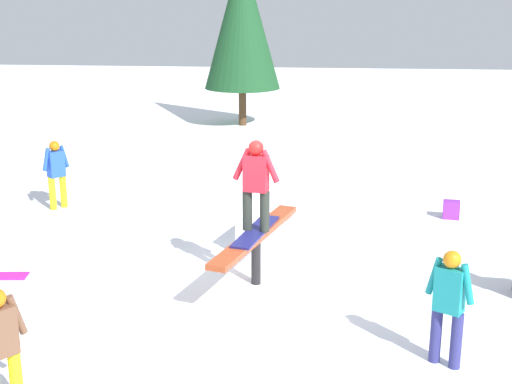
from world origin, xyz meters
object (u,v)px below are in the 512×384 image
at_px(bystander_teal, 449,302).
at_px(pine_tree_far, 242,20).
at_px(bystander_blue, 56,171).
at_px(backpack_on_snow, 451,210).
at_px(rail_feature, 256,240).
at_px(main_rider_on_rail, 256,188).
at_px(bystander_brown, 1,344).

relative_size(bystander_teal, pine_tree_far, 0.26).
height_order(bystander_teal, bystander_blue, bystander_teal).
xyz_separation_m(backpack_on_snow, pine_tree_far, (-9.15, -4.98, 3.08)).
xyz_separation_m(bystander_teal, backpack_on_snow, (-5.53, 0.98, -0.61)).
distance_m(rail_feature, bystander_teal, 3.18).
relative_size(rail_feature, pine_tree_far, 0.52).
bearing_deg(rail_feature, backpack_on_snow, 151.90).
xyz_separation_m(rail_feature, backpack_on_snow, (-3.42, 3.35, -0.51)).
xyz_separation_m(main_rider_on_rail, backpack_on_snow, (-3.42, 3.35, -1.27)).
height_order(main_rider_on_rail, bystander_blue, main_rider_on_rail).
bearing_deg(bystander_teal, pine_tree_far, 137.19).
bearing_deg(rail_feature, bystander_blue, -112.13).
distance_m(bystander_teal, backpack_on_snow, 5.65).
bearing_deg(backpack_on_snow, bystander_blue, -171.75).
distance_m(main_rider_on_rail, bystander_brown, 4.20).
distance_m(bystander_blue, pine_tree_far, 9.90).
height_order(backpack_on_snow, pine_tree_far, pine_tree_far).
height_order(rail_feature, bystander_blue, bystander_blue).
distance_m(main_rider_on_rail, bystander_teal, 3.24).
height_order(bystander_teal, pine_tree_far, pine_tree_far).
distance_m(bystander_blue, backpack_on_snow, 7.58).
bearing_deg(pine_tree_far, bystander_blue, -15.62).
bearing_deg(main_rider_on_rail, bystander_blue, -116.12).
bearing_deg(backpack_on_snow, bystander_teal, -92.37).
height_order(rail_feature, backpack_on_snow, rail_feature).
bearing_deg(bystander_teal, rail_feature, 170.17).
bearing_deg(bystander_brown, backpack_on_snow, 179.24).
height_order(rail_feature, bystander_brown, bystander_brown).
bearing_deg(pine_tree_far, main_rider_on_rail, 7.38).
relative_size(rail_feature, backpack_on_snow, 8.09).
relative_size(bystander_blue, backpack_on_snow, 3.96).
bearing_deg(main_rider_on_rail, pine_tree_far, -160.29).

